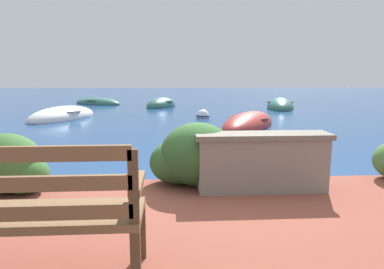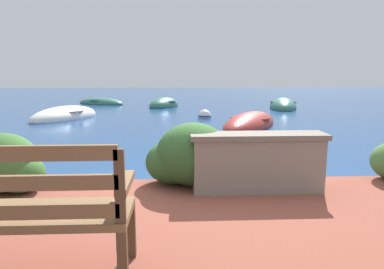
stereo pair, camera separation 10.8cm
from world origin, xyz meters
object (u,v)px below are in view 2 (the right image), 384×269
(rowboat_nearest, at_px, (250,125))
(rowboat_distant, at_px, (101,103))
(park_bench, at_px, (20,209))
(mooring_buoy, at_px, (205,116))
(rowboat_outer, at_px, (164,105))
(rowboat_far, at_px, (283,107))
(rowboat_mid, at_px, (65,117))

(rowboat_nearest, relative_size, rowboat_distant, 1.14)
(park_bench, xyz_separation_m, mooring_buoy, (2.06, 10.28, -0.62))
(rowboat_outer, bearing_deg, mooring_buoy, -136.85)
(rowboat_far, bearing_deg, mooring_buoy, 145.80)
(rowboat_nearest, xyz_separation_m, rowboat_outer, (-2.82, 6.87, 0.01))
(rowboat_mid, bearing_deg, mooring_buoy, -67.67)
(rowboat_far, xyz_separation_m, mooring_buoy, (-4.00, -3.49, 0.01))
(rowboat_far, height_order, rowboat_outer, rowboat_far)
(park_bench, bearing_deg, rowboat_distant, 102.55)
(rowboat_far, relative_size, rowboat_distant, 1.03)
(rowboat_far, distance_m, rowboat_outer, 5.75)
(rowboat_mid, height_order, rowboat_far, rowboat_far)
(mooring_buoy, bearing_deg, rowboat_mid, 178.88)
(rowboat_nearest, height_order, rowboat_distant, rowboat_nearest)
(rowboat_nearest, xyz_separation_m, rowboat_mid, (-6.24, 2.30, 0.00))
(mooring_buoy, bearing_deg, rowboat_outer, 109.29)
(rowboat_nearest, relative_size, mooring_buoy, 6.91)
(rowboat_nearest, bearing_deg, mooring_buoy, 58.01)
(rowboat_nearest, bearing_deg, rowboat_far, 3.36)
(rowboat_outer, relative_size, mooring_buoy, 5.00)
(mooring_buoy, bearing_deg, park_bench, -101.31)
(rowboat_outer, xyz_separation_m, mooring_buoy, (1.63, -4.66, 0.01))
(rowboat_far, height_order, rowboat_distant, rowboat_far)
(rowboat_mid, height_order, rowboat_outer, rowboat_outer)
(rowboat_far, bearing_deg, park_bench, 170.98)
(rowboat_nearest, relative_size, rowboat_outer, 1.38)
(rowboat_mid, bearing_deg, rowboat_nearest, -86.81)
(rowboat_distant, bearing_deg, rowboat_far, 13.24)
(park_bench, distance_m, rowboat_outer, 14.97)
(rowboat_mid, relative_size, mooring_buoy, 6.61)
(park_bench, xyz_separation_m, rowboat_nearest, (3.25, 8.08, -0.64))
(park_bench, relative_size, rowboat_outer, 0.54)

